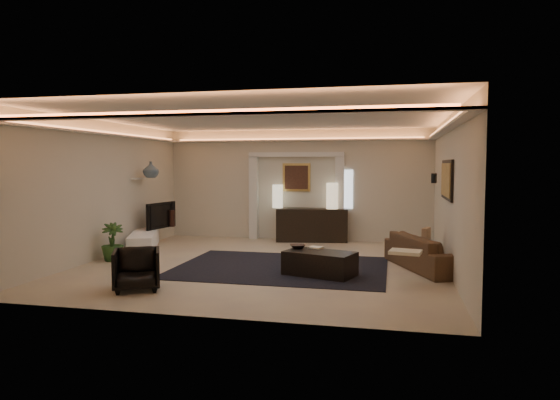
% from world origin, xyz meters
% --- Properties ---
extents(floor, '(7.00, 7.00, 0.00)m').
position_xyz_m(floor, '(0.00, 0.00, 0.00)').
color(floor, beige).
rests_on(floor, ground).
extents(ceiling, '(7.00, 7.00, 0.00)m').
position_xyz_m(ceiling, '(0.00, 0.00, 2.90)').
color(ceiling, white).
rests_on(ceiling, ground).
extents(wall_back, '(7.00, 0.00, 7.00)m').
position_xyz_m(wall_back, '(0.00, 3.50, 1.45)').
color(wall_back, beige).
rests_on(wall_back, ground).
extents(wall_front, '(7.00, 0.00, 7.00)m').
position_xyz_m(wall_front, '(0.00, -3.50, 1.45)').
color(wall_front, beige).
rests_on(wall_front, ground).
extents(wall_left, '(0.00, 7.00, 7.00)m').
position_xyz_m(wall_left, '(-3.50, 0.00, 1.45)').
color(wall_left, beige).
rests_on(wall_left, ground).
extents(wall_right, '(0.00, 7.00, 7.00)m').
position_xyz_m(wall_right, '(3.50, 0.00, 1.45)').
color(wall_right, beige).
rests_on(wall_right, ground).
extents(cove_soffit, '(7.00, 7.00, 0.04)m').
position_xyz_m(cove_soffit, '(0.00, 0.00, 2.62)').
color(cove_soffit, silver).
rests_on(cove_soffit, ceiling).
extents(daylight_slit, '(0.25, 0.03, 1.00)m').
position_xyz_m(daylight_slit, '(1.35, 3.48, 1.35)').
color(daylight_slit, white).
rests_on(daylight_slit, wall_back).
extents(area_rug, '(4.00, 3.00, 0.01)m').
position_xyz_m(area_rug, '(0.40, -0.20, 0.01)').
color(area_rug, black).
rests_on(area_rug, ground).
extents(pilaster_left, '(0.22, 0.20, 2.20)m').
position_xyz_m(pilaster_left, '(-1.15, 3.40, 1.10)').
color(pilaster_left, silver).
rests_on(pilaster_left, ground).
extents(pilaster_right, '(0.22, 0.20, 2.20)m').
position_xyz_m(pilaster_right, '(1.15, 3.40, 1.10)').
color(pilaster_right, silver).
rests_on(pilaster_right, ground).
extents(alcove_header, '(2.52, 0.20, 0.12)m').
position_xyz_m(alcove_header, '(0.00, 3.40, 2.25)').
color(alcove_header, silver).
rests_on(alcove_header, wall_back).
extents(painting_frame, '(0.74, 0.04, 0.74)m').
position_xyz_m(painting_frame, '(0.00, 3.47, 1.65)').
color(painting_frame, tan).
rests_on(painting_frame, wall_back).
extents(painting_canvas, '(0.62, 0.02, 0.62)m').
position_xyz_m(painting_canvas, '(0.00, 3.44, 1.65)').
color(painting_canvas, '#4C2D1E').
rests_on(painting_canvas, wall_back).
extents(art_panel_frame, '(0.04, 1.64, 0.74)m').
position_xyz_m(art_panel_frame, '(3.47, 0.30, 1.70)').
color(art_panel_frame, black).
rests_on(art_panel_frame, wall_right).
extents(art_panel_gold, '(0.02, 1.50, 0.62)m').
position_xyz_m(art_panel_gold, '(3.44, 0.30, 1.70)').
color(art_panel_gold, tan).
rests_on(art_panel_gold, wall_right).
extents(wall_sconce, '(0.12, 0.12, 0.22)m').
position_xyz_m(wall_sconce, '(3.38, 2.20, 1.68)').
color(wall_sconce, black).
rests_on(wall_sconce, wall_right).
extents(wall_niche, '(0.10, 0.55, 0.04)m').
position_xyz_m(wall_niche, '(-3.44, 1.40, 1.65)').
color(wall_niche, silver).
rests_on(wall_niche, wall_left).
extents(console, '(1.88, 0.83, 0.91)m').
position_xyz_m(console, '(0.45, 3.25, 0.40)').
color(console, black).
rests_on(console, ground).
extents(lamp_left, '(0.33, 0.33, 0.61)m').
position_xyz_m(lamp_left, '(-0.46, 3.25, 1.09)').
color(lamp_left, '#F1E8BF').
rests_on(lamp_left, console).
extents(lamp_right, '(0.39, 0.39, 0.66)m').
position_xyz_m(lamp_right, '(0.97, 3.25, 1.09)').
color(lamp_right, beige).
rests_on(lamp_right, console).
extents(media_ledge, '(1.30, 2.18, 0.40)m').
position_xyz_m(media_ledge, '(-3.15, 1.06, 0.23)').
color(media_ledge, white).
rests_on(media_ledge, ground).
extents(tv, '(1.11, 0.34, 0.64)m').
position_xyz_m(tv, '(-3.15, 1.77, 0.77)').
color(tv, black).
rests_on(tv, media_ledge).
extents(figurine, '(0.20, 0.20, 0.42)m').
position_xyz_m(figurine, '(-2.94, 2.13, 0.64)').
color(figurine, black).
rests_on(figurine, media_ledge).
extents(ginger_jar, '(0.41, 0.41, 0.39)m').
position_xyz_m(ginger_jar, '(-3.15, 1.47, 1.86)').
color(ginger_jar, slate).
rests_on(ginger_jar, wall_niche).
extents(plant, '(0.62, 0.62, 0.78)m').
position_xyz_m(plant, '(-3.15, -0.28, 0.39)').
color(plant, '#284C1D').
rests_on(plant, ground).
extents(sofa, '(2.34, 1.64, 0.64)m').
position_xyz_m(sofa, '(3.15, 0.29, 0.32)').
color(sofa, '#3E2717').
rests_on(sofa, ground).
extents(throw_blanket, '(0.56, 0.49, 0.05)m').
position_xyz_m(throw_blanket, '(2.70, -1.12, 0.55)').
color(throw_blanket, silver).
rests_on(throw_blanket, sofa).
extents(throw_pillow, '(0.20, 0.36, 0.34)m').
position_xyz_m(throw_pillow, '(3.15, 0.85, 0.55)').
color(throw_pillow, '#A67E5B').
rests_on(throw_pillow, sofa).
extents(coffee_table, '(1.37, 1.01, 0.46)m').
position_xyz_m(coffee_table, '(1.23, -0.72, 0.20)').
color(coffee_table, black).
rests_on(coffee_table, ground).
extents(bowl, '(0.36, 0.36, 0.07)m').
position_xyz_m(bowl, '(0.78, -0.47, 0.45)').
color(bowl, '#35251C').
rests_on(bowl, coffee_table).
extents(magazine, '(0.29, 0.26, 0.03)m').
position_xyz_m(magazine, '(1.10, -0.39, 0.42)').
color(magazine, white).
rests_on(magazine, coffee_table).
extents(armchair, '(0.95, 0.96, 0.66)m').
position_xyz_m(armchair, '(-1.45, -2.39, 0.33)').
color(armchair, black).
rests_on(armchair, ground).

